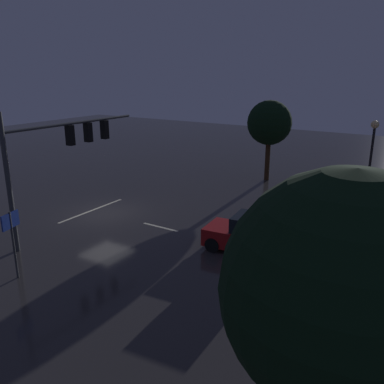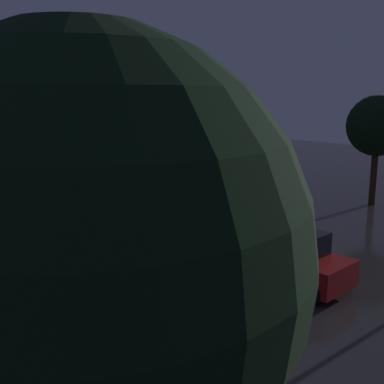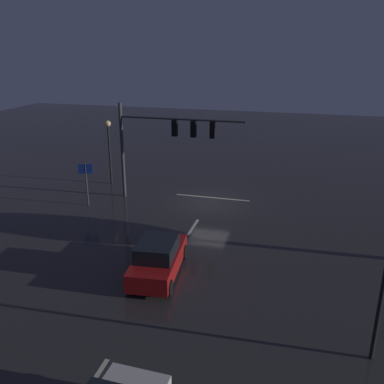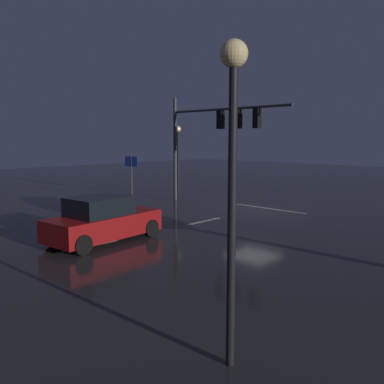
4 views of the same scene
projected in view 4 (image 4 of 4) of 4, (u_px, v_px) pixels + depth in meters
ground_plane at (254, 210)px, 21.57m from camera, size 80.00×80.00×0.00m
traffic_signal_assembly at (212, 129)px, 22.79m from camera, size 8.15×0.47×6.26m
lane_dash_far at (204, 221)px, 18.70m from camera, size 0.16×2.20×0.01m
lane_dash_mid at (91, 246)px, 14.40m from camera, size 0.16×2.20×0.01m
stop_bar at (265, 208)px, 22.29m from camera, size 5.00×0.16×0.01m
car_approaching at (103, 221)px, 14.89m from camera, size 2.26×4.50×1.70m
street_lamp_left_kerb at (233, 145)px, 6.35m from camera, size 0.44×0.44×5.29m
street_lamp_right_kerb at (178, 146)px, 27.97m from camera, size 0.44×0.44×4.67m
route_sign at (131, 168)px, 24.61m from camera, size 0.88×0.30×2.77m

